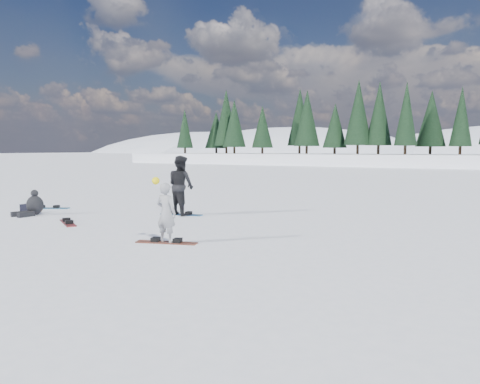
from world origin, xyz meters
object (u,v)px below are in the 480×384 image
(snowboarder_woman, at_px, (166,212))
(seated_rider, at_px, (34,205))
(snowboard_loose_b, at_px, (68,223))
(snowboard_loose_c, at_px, (49,208))
(snowboarder_man, at_px, (181,185))
(gear_bag, at_px, (27,209))

(snowboarder_woman, relative_size, seated_rider, 1.49)
(snowboard_loose_b, xyz_separation_m, snowboard_loose_c, (-3.49, 2.07, 0.00))
(snowboarder_man, bearing_deg, gear_bag, 42.07)
(gear_bag, relative_size, snowboard_loose_c, 0.30)
(snowboarder_woman, bearing_deg, snowboard_loose_b, -11.51)
(seated_rider, bearing_deg, snowboarder_man, 40.24)
(seated_rider, height_order, snowboard_loose_c, seated_rider)
(snowboarder_man, bearing_deg, snowboard_loose_c, 29.56)
(seated_rider, relative_size, gear_bag, 2.39)
(snowboard_loose_b, relative_size, snowboard_loose_c, 1.00)
(snowboarder_man, height_order, seated_rider, snowboarder_man)
(seated_rider, bearing_deg, gear_bag, 170.02)
(gear_bag, bearing_deg, snowboard_loose_c, 105.50)
(snowboard_loose_c, bearing_deg, snowboarder_woman, -48.82)
(seated_rider, bearing_deg, snowboarder_woman, -2.28)
(snowboarder_woman, distance_m, snowboarder_man, 4.83)
(gear_bag, bearing_deg, snowboarder_woman, -13.09)
(snowboarder_woman, distance_m, seated_rider, 7.14)
(gear_bag, height_order, snowboard_loose_b, gear_bag)
(gear_bag, distance_m, snowboard_loose_b, 3.30)
(snowboarder_woman, relative_size, snowboard_loose_b, 1.06)
(seated_rider, xyz_separation_m, snowboard_loose_c, (-1.02, 1.42, -0.32))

